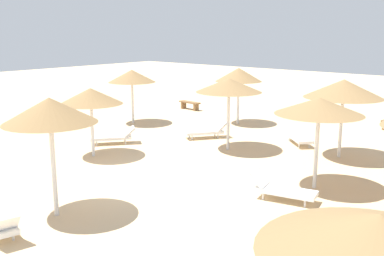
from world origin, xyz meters
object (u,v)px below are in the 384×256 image
Objects in this scene: lounger_4 at (207,131)px; lounger_3 at (114,136)px; parasol_2 at (50,111)px; bench_0 at (190,104)px; parasol_7 at (378,235)px; parasol_3 at (91,96)px; parasol_9 at (132,76)px; parasol_5 at (239,75)px; lounger_0 at (298,136)px; lounger_1 at (281,189)px; parasol_1 at (319,106)px; parasol_4 at (229,86)px; parasol_0 at (344,89)px.

lounger_3 is at bearing -124.97° from lounger_4.
parasol_2 reaches higher than lounger_4.
parasol_7 is at bearing -43.76° from bench_0.
bench_0 is (-3.86, 10.24, -1.98)m from parasol_3.
parasol_9 reaches higher than lounger_3.
parasol_5 is at bearing -18.73° from bench_0.
parasol_9 is 8.97m from lounger_0.
parasol_2 is at bearing -129.84° from lounger_1.
lounger_0 is at bearing -22.51° from parasol_5.
parasol_5 reaches higher than bench_0.
parasol_3 is at bearing -175.52° from lounger_1.
parasol_5 is at bearing 103.48° from parasol_2.
lounger_3 is (-8.93, -0.42, -2.22)m from parasol_1.
lounger_1 is (2.67, -6.26, 0.00)m from lounger_0.
parasol_1 is at bearing 2.70° from lounger_3.
parasol_2 is 11.36m from lounger_0.
parasol_4 is at bearing -27.94° from lounger_4.
parasol_4 is 6.09m from lounger_1.
parasol_9 is at bearing 179.12° from lounger_4.
parasol_2 reaches higher than parasol_1.
parasol_4 is at bearing -122.40° from lounger_0.
bench_0 is (-0.41, 5.02, -2.10)m from parasol_9.
parasol_0 is at bearing 95.35° from lounger_1.
lounger_1 is at bearing -99.92° from parasol_1.
parasol_4 is 5.38m from lounger_3.
bench_0 is (-11.92, 8.05, -2.19)m from parasol_1.
parasol_7 is at bearing -33.47° from parasol_9.
parasol_1 is at bearing -78.35° from parasol_0.
parasol_0 reaches higher than parasol_9.
parasol_4 is at bearing -59.89° from parasol_5.
parasol_7 is at bearing -43.82° from lounger_4.
parasol_3 is at bearing -69.34° from bench_0.
lounger_0 is at bearing -20.59° from bench_0.
parasol_5 is 5.44m from parasol_9.
lounger_3 is at bearing -103.17° from parasol_5.
parasol_2 is at bearing -61.90° from bench_0.
parasol_3 reaches higher than bench_0.
lounger_1 reaches higher than lounger_0.
parasol_1 is at bearing -57.80° from lounger_0.
parasol_4 is (-3.90, -1.82, -0.02)m from parasol_0.
parasol_0 reaches higher than lounger_1.
parasol_3 is 2.81m from lounger_3.
parasol_1 is at bearing -24.20° from lounger_4.
parasol_4 is 6.91m from parasol_9.
parasol_9 reaches higher than lounger_1.
lounger_1 is 1.03× the size of lounger_4.
bench_0 is (-4.61, 1.56, -2.18)m from parasol_5.
parasol_4 is 1.01× the size of parasol_5.
lounger_1 is at bearing 4.48° from parasol_3.
parasol_2 reaches higher than lounger_3.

